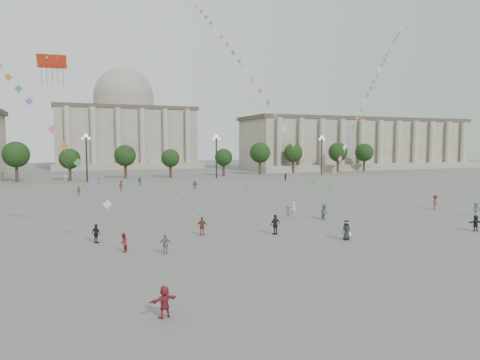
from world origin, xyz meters
name	(u,v)px	position (x,y,z in m)	size (l,w,h in m)	color
ground	(311,248)	(0.00, 0.00, 0.00)	(360.00, 360.00, 0.00)	#5D5A58
hall_east	(359,144)	(75.00, 93.89, 8.43)	(84.00, 26.22, 17.20)	gray
hall_central	(125,127)	(0.00, 129.22, 14.23)	(48.30, 34.30, 35.50)	gray
tree_row	(149,156)	(0.00, 78.00, 5.39)	(137.12, 5.12, 8.00)	#34281A
lamp_post_mid_west	(86,149)	(-15.00, 70.00, 7.35)	(2.00, 0.90, 10.65)	#262628
lamp_post_mid_east	(216,148)	(15.00, 70.00, 7.35)	(2.00, 0.90, 10.65)	#262628
lamp_post_far_east	(322,148)	(45.00, 70.00, 7.35)	(2.00, 0.90, 10.65)	#262628
person_crowd_0	(140,181)	(-5.36, 57.73, 0.87)	(1.02, 0.43, 1.75)	#384A7E
person_crowd_3	(476,223)	(18.37, 0.06, 0.79)	(1.46, 0.46, 1.57)	black
person_crowd_4	(99,180)	(-12.92, 64.77, 0.80)	(1.48, 0.47, 1.60)	#BABAB5
person_crowd_6	(288,212)	(4.58, 12.69, 0.79)	(1.02, 0.59, 1.58)	slate
person_crowd_7	(247,188)	(10.30, 38.69, 0.76)	(1.42, 0.45, 1.53)	silver
person_crowd_8	(435,202)	(25.45, 11.86, 0.97)	(1.26, 0.72, 1.95)	maroon
person_crowd_9	(285,177)	(27.25, 56.95, 0.84)	(1.56, 0.50, 1.68)	black
person_crowd_10	(65,179)	(-19.44, 68.00, 0.90)	(0.66, 0.43, 1.81)	silver
person_crowd_12	(195,185)	(3.38, 47.67, 0.78)	(1.45, 0.46, 1.57)	#5E5D62
person_crowd_13	(294,209)	(6.14, 14.26, 0.82)	(0.60, 0.39, 1.65)	silver
person_crowd_14	(476,209)	(26.11, 6.44, 0.82)	(1.05, 0.61, 1.63)	#335574
person_crowd_16	(79,191)	(-17.11, 45.02, 0.76)	(0.89, 0.37, 1.52)	#58595D
person_crowd_17	(121,185)	(-9.82, 49.61, 0.93)	(1.20, 0.69, 1.86)	maroon
tourist_0	(202,226)	(-6.89, 7.94, 0.86)	(1.01, 0.42, 1.72)	brown
tourist_1	(96,234)	(-16.21, 8.22, 0.82)	(0.97, 0.40, 1.65)	black
tourist_2	(164,302)	(-13.94, -9.48, 0.80)	(1.48, 0.47, 1.59)	maroon
tourist_3	(166,244)	(-11.43, 2.49, 0.78)	(0.91, 0.38, 1.56)	slate
tourist_4	(275,224)	(-0.43, 5.76, 0.95)	(1.12, 0.46, 1.90)	black
kite_flyer_0	(123,243)	(-14.39, 4.25, 0.75)	(0.73, 0.57, 1.51)	maroon
kite_flyer_1	(324,211)	(8.40, 11.25, 0.85)	(1.10, 0.63, 1.70)	#2C4A63
kite_flyer_2	(324,213)	(8.17, 10.93, 0.77)	(0.75, 0.58, 1.54)	slate
hat_person	(347,230)	(4.44, 1.47, 0.92)	(0.94, 0.69, 1.78)	black
dragon_kite	(54,72)	(-19.06, 8.29, 14.26)	(7.28, 0.67, 18.24)	red
kite_train_mid	(214,31)	(4.72, 40.05, 27.15)	(7.62, 54.04, 72.86)	#3F3F3F
kite_train_east	(375,82)	(26.88, 26.12, 18.18)	(35.28, 28.27, 55.22)	#3F3F3F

